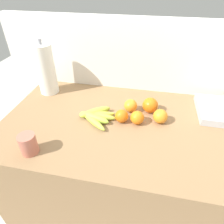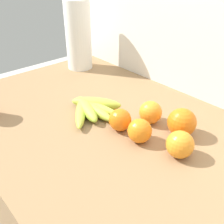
% 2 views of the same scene
% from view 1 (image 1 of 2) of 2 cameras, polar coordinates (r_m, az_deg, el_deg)
% --- Properties ---
extents(ground_plane, '(6.00, 6.00, 0.00)m').
position_cam_1_polar(ground_plane, '(1.68, 8.33, -27.80)').
color(ground_plane, beige).
extents(counter, '(1.55, 0.71, 0.88)m').
position_cam_1_polar(counter, '(1.31, 10.08, -19.23)').
color(counter, olive).
rests_on(counter, ground).
extents(wall_back, '(1.95, 0.06, 1.30)m').
position_cam_1_polar(wall_back, '(1.42, 11.87, -1.56)').
color(wall_back, silver).
rests_on(wall_back, ground).
extents(banana_bunch, '(0.19, 0.21, 0.04)m').
position_cam_1_polar(banana_bunch, '(1.00, -4.85, -1.13)').
color(banana_bunch, '#B0C23F').
rests_on(banana_bunch, counter).
extents(orange_right, '(0.08, 0.08, 0.08)m').
position_cam_1_polar(orange_right, '(1.06, 11.02, 1.97)').
color(orange_right, orange).
rests_on(orange_right, counter).
extents(orange_front, '(0.07, 0.07, 0.07)m').
position_cam_1_polar(orange_front, '(0.97, 7.31, -1.62)').
color(orange_front, orange).
rests_on(orange_front, counter).
extents(orange_back_left, '(0.07, 0.07, 0.07)m').
position_cam_1_polar(orange_back_left, '(1.05, 5.43, 1.84)').
color(orange_back_left, orange).
rests_on(orange_back_left, counter).
extents(orange_center, '(0.07, 0.07, 0.07)m').
position_cam_1_polar(orange_center, '(0.97, 2.80, -1.16)').
color(orange_center, orange).
rests_on(orange_center, counter).
extents(orange_back_right, '(0.07, 0.07, 0.07)m').
position_cam_1_polar(orange_back_right, '(1.00, 13.83, -1.21)').
color(orange_back_right, orange).
rests_on(orange_back_right, counter).
extents(paper_towel_roll, '(0.11, 0.11, 0.32)m').
position_cam_1_polar(paper_towel_roll, '(1.23, -18.67, 11.56)').
color(paper_towel_roll, white).
rests_on(paper_towel_roll, counter).
extents(mug, '(0.07, 0.07, 0.09)m').
position_cam_1_polar(mug, '(0.88, -23.11, -8.55)').
color(mug, '#BF6A56').
rests_on(mug, counter).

